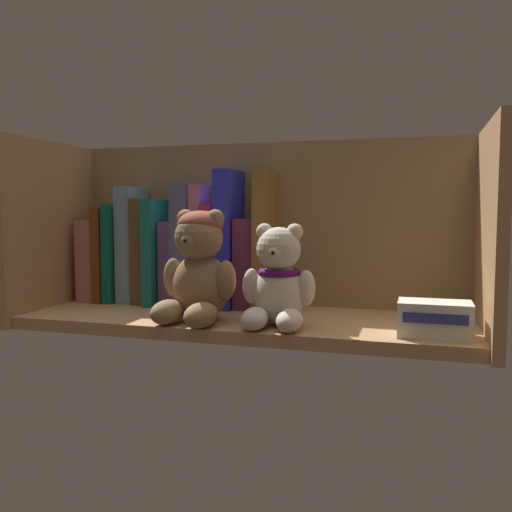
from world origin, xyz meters
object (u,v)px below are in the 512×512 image
book_1 (113,254)px  book_7 (192,244)px  book_6 (177,262)px  book_5 (164,251)px  book_4 (151,250)px  small_product_box (435,319)px  teddy_bear_smaller (278,283)px  book_3 (136,244)px  book_0 (100,259)px  book_8 (206,245)px  book_10 (233,239)px  teddy_bear_larger (198,268)px  book_11 (251,263)px  book_12 (268,240)px  book_2 (123,252)px  book_9 (219,255)px

book_1 → book_7: size_ratio=0.81×
book_6 → book_5: bearing=180.0°
book_4 → small_product_box: book_4 is taller
book_4 → teddy_bear_smaller: 33.34cm
small_product_box → book_3: bearing=163.7°
book_6 → book_3: bearing=180.0°
book_4 → book_0: bearing=180.0°
book_7 → small_product_box: size_ratio=2.25×
book_1 → book_5: size_ratio=0.92×
book_6 → book_8: size_ratio=0.70×
book_4 → book_7: 8.60cm
book_1 → book_7: bearing=0.0°
book_0 → book_10: size_ratio=0.63×
book_0 → teddy_bear_larger: teddy_bear_larger is taller
book_10 → book_11: bearing=0.0°
book_7 → book_10: bearing=-0.0°
teddy_bear_larger → small_product_box: 36.11cm
book_0 → book_5: (14.01, 0.00, 1.98)cm
book_1 → book_6: book_1 is taller
book_5 → book_12: (20.61, 0.00, 2.39)cm
book_1 → book_2: bearing=-0.0°
book_8 → teddy_bear_larger: (4.79, -15.49, -2.64)cm
book_1 → teddy_bear_smaller: book_1 is taller
book_4 → book_10: size_ratio=0.80×
book_7 → teddy_bear_smaller: bearing=-36.9°
book_11 → teddy_bear_larger: 15.99cm
book_11 → small_product_box: size_ratio=1.62×
book_1 → book_4: size_ratio=0.92×
teddy_bear_larger → small_product_box: teddy_bear_larger is taller
book_3 → book_10: book_10 is taller
book_7 → book_12: book_12 is taller
book_12 → book_0: bearing=-180.0°
book_6 → book_8: book_8 is taller
book_7 → book_9: size_ratio=1.21×
book_7 → book_12: bearing=0.0°
book_0 → book_8: size_ratio=0.71×
book_3 → teddy_bear_larger: bearing=-38.4°
book_3 → book_5: (6.11, 0.00, -1.21)cm
book_1 → book_12: book_12 is taller
book_4 → book_6: size_ratio=1.27×
book_7 → small_product_box: 47.08cm
book_8 → book_2: bearing=-180.0°
book_9 → book_5: bearing=180.0°
book_6 → book_11: size_ratio=0.96×
book_3 → book_10: 20.11cm
book_5 → book_9: (11.15, -0.00, -0.55)cm
book_6 → teddy_bear_smaller: size_ratio=0.99×
book_1 → book_8: (19.78, 0.00, 2.03)cm
book_0 → book_3: size_ratio=0.71×
book_7 → book_8: 2.95cm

